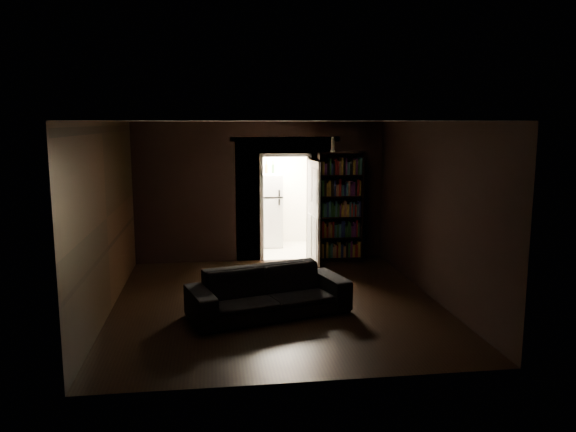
# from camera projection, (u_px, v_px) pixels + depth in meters

# --- Properties ---
(ground) EXTENTS (5.50, 5.50, 0.00)m
(ground) POSITION_uv_depth(u_px,v_px,m) (277.00, 302.00, 8.77)
(ground) COLOR black
(ground) RESTS_ON ground
(room_walls) EXTENTS (5.02, 5.61, 2.84)m
(room_walls) POSITION_uv_depth(u_px,v_px,m) (268.00, 188.00, 9.54)
(room_walls) COLOR black
(room_walls) RESTS_ON ground
(kitchen_alcove) EXTENTS (2.20, 1.80, 2.60)m
(kitchen_alcove) POSITION_uv_depth(u_px,v_px,m) (279.00, 194.00, 12.42)
(kitchen_alcove) COLOR beige
(kitchen_alcove) RESTS_ON ground
(sofa) EXTENTS (2.50, 1.61, 0.89)m
(sofa) POSITION_uv_depth(u_px,v_px,m) (269.00, 285.00, 8.18)
(sofa) COLOR black
(sofa) RESTS_ON ground
(bookshelf) EXTENTS (0.95, 0.53, 2.20)m
(bookshelf) POSITION_uv_depth(u_px,v_px,m) (340.00, 207.00, 11.29)
(bookshelf) COLOR black
(bookshelf) RESTS_ON ground
(refrigerator) EXTENTS (0.76, 0.70, 1.65)m
(refrigerator) POSITION_uv_depth(u_px,v_px,m) (265.00, 210.00, 12.68)
(refrigerator) COLOR silver
(refrigerator) RESTS_ON ground
(door) EXTENTS (0.11, 0.85, 2.05)m
(door) POSITION_uv_depth(u_px,v_px,m) (314.00, 213.00, 10.99)
(door) COLOR silver
(door) RESTS_ON ground
(figurine) EXTENTS (0.12, 0.12, 0.30)m
(figurine) POSITION_uv_depth(u_px,v_px,m) (333.00, 145.00, 11.05)
(figurine) COLOR silver
(figurine) RESTS_ON bookshelf
(bottles) EXTENTS (0.69, 0.36, 0.29)m
(bottles) POSITION_uv_depth(u_px,v_px,m) (263.00, 167.00, 12.51)
(bottles) COLOR black
(bottles) RESTS_ON refrigerator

